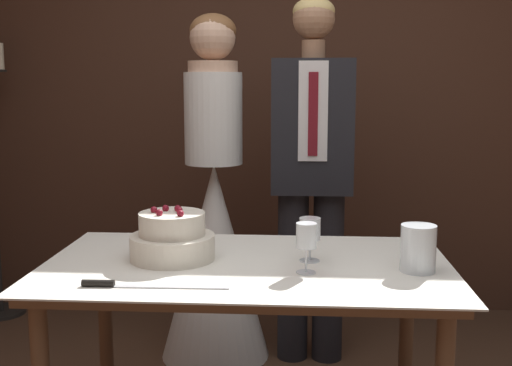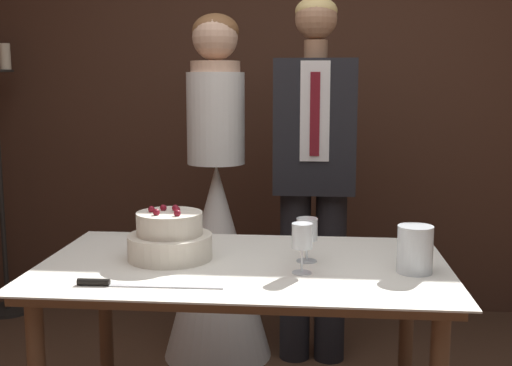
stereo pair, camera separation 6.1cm
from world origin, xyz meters
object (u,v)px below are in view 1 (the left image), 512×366
tiered_cake (172,239)px  wine_glass_near (310,231)px  cake_table (247,287)px  cake_knife (127,285)px  groom (312,166)px  bride (215,234)px  hurricane_candle (418,249)px  wine_glass_middle (306,239)px

tiered_cake → wine_glass_near: 0.48m
cake_table → cake_knife: (-0.34, -0.29, 0.09)m
groom → cake_knife: bearing=-115.3°
cake_knife → bride: size_ratio=0.27×
cake_table → wine_glass_near: size_ratio=9.09×
cake_table → bride: 0.97m
cake_table → bride: bearing=104.2°
tiered_cake → bride: 0.93m
cake_table → wine_glass_near: (0.22, 0.04, 0.19)m
groom → hurricane_candle: bearing=-71.6°
cake_knife → hurricane_candle: size_ratio=2.90×
bride → tiered_cake: bearing=-91.7°
cake_knife → wine_glass_middle: bearing=17.6°
wine_glass_middle → hurricane_candle: size_ratio=1.07×
hurricane_candle → bride: bride is taller
cake_knife → wine_glass_near: (0.56, 0.33, 0.10)m
bride → hurricane_candle: bearing=-51.0°
cake_knife → hurricane_candle: 0.94m
hurricane_candle → groom: 1.06m
cake_knife → wine_glass_middle: (0.54, 0.18, 0.11)m
wine_glass_near → wine_glass_middle: wine_glass_middle is taller
wine_glass_middle → bride: size_ratio=0.10×
cake_table → wine_glass_middle: wine_glass_middle is taller
cake_table → groom: bearing=75.8°
hurricane_candle → tiered_cake: bearing=173.7°
tiered_cake → bride: bearing=88.3°
hurricane_candle → cake_table: bearing=174.0°
wine_glass_middle → hurricane_candle: wine_glass_middle is taller
bride → groom: size_ratio=0.96×
wine_glass_near → groom: (0.02, 0.90, 0.11)m
wine_glass_near → hurricane_candle: bearing=-15.4°
cake_table → hurricane_candle: bearing=-6.0°
cake_knife → wine_glass_near: wine_glass_near is taller
cake_knife → groom: 1.37m
tiered_cake → wine_glass_near: (0.48, 0.01, 0.03)m
cake_knife → bride: (0.10, 1.23, -0.13)m
cake_knife → wine_glass_middle: size_ratio=2.71×
cake_knife → bride: bride is taller
wine_glass_near → wine_glass_middle: size_ratio=0.92×
tiered_cake → bride: bride is taller
groom → cake_table: bearing=-104.2°
wine_glass_middle → tiered_cake: bearing=163.7°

